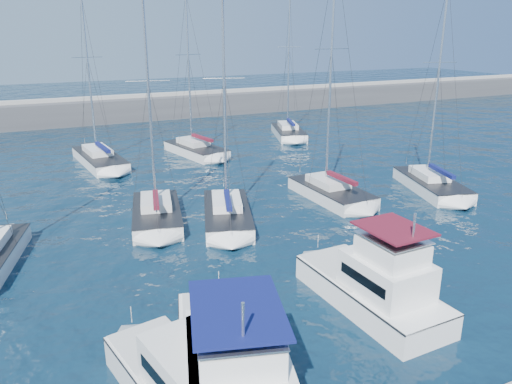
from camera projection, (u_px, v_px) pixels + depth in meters
name	position (u px, v px, depth m)	size (l,w,h in m)	color
ground	(335.00, 277.00, 25.68)	(220.00, 220.00, 0.00)	black
breakwater	(130.00, 112.00, 70.18)	(160.00, 6.00, 4.45)	#424244
motor_yacht_port_inner	(235.00, 375.00, 16.73)	(6.34, 10.87, 4.69)	white
motor_yacht_stbd_inner	(376.00, 287.00, 22.46)	(3.52, 7.94, 4.69)	white
sailboat_mid_b	(157.00, 214.00, 33.00)	(4.61, 7.86, 14.54)	silver
sailboat_mid_c	(227.00, 214.00, 33.02)	(5.33, 8.43, 14.81)	white
sailboat_mid_d	(331.00, 191.00, 37.43)	(3.38, 7.61, 17.49)	silver
sailboat_mid_e	(431.00, 184.00, 39.34)	(5.19, 8.47, 15.71)	white
sailboat_back_a	(100.00, 159.00, 47.00)	(4.09, 9.61, 15.65)	white
sailboat_back_b	(196.00, 149.00, 50.61)	(4.82, 8.46, 15.74)	silver
sailboat_back_c	(288.00, 132.00, 59.11)	(5.48, 8.67, 16.39)	white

